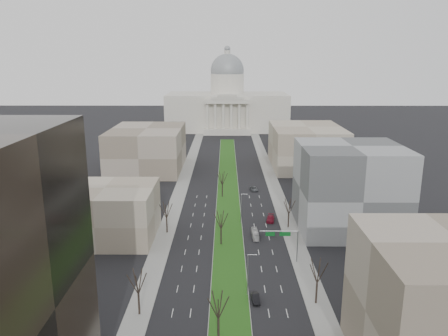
{
  "coord_description": "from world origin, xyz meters",
  "views": [
    {
      "loc": [
        -0.74,
        -25.59,
        47.53
      ],
      "look_at": [
        -1.38,
        109.48,
        13.23
      ],
      "focal_mm": 35.0,
      "sensor_mm": 36.0,
      "label": 1
    }
  ],
  "objects_px": {
    "car_red": "(270,219)",
    "car_grey_far": "(254,189)",
    "box_van": "(255,234)",
    "car_black": "(255,298)"
  },
  "relations": [
    {
      "from": "car_black",
      "to": "car_red",
      "type": "relative_size",
      "value": 0.79
    },
    {
      "from": "car_grey_far",
      "to": "box_van",
      "type": "distance_m",
      "value": 43.15
    },
    {
      "from": "car_black",
      "to": "box_van",
      "type": "xyz_separation_m",
      "value": [
        2.01,
        32.18,
        0.25
      ]
    },
    {
      "from": "car_grey_far",
      "to": "car_black",
      "type": "bearing_deg",
      "value": -101.01
    },
    {
      "from": "car_red",
      "to": "car_grey_far",
      "type": "distance_m",
      "value": 31.2
    },
    {
      "from": "car_red",
      "to": "box_van",
      "type": "xyz_separation_m",
      "value": [
        -5.37,
        -12.04,
        0.17
      ]
    },
    {
      "from": "car_red",
      "to": "car_grey_far",
      "type": "relative_size",
      "value": 1.09
    },
    {
      "from": "box_van",
      "to": "car_red",
      "type": "bearing_deg",
      "value": 63.78
    },
    {
      "from": "car_red",
      "to": "box_van",
      "type": "bearing_deg",
      "value": -104.77
    },
    {
      "from": "car_black",
      "to": "car_grey_far",
      "type": "height_order",
      "value": "car_black"
    }
  ]
}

